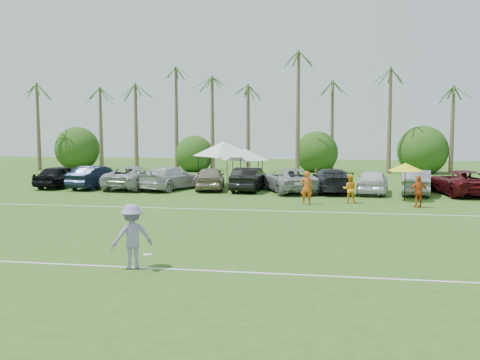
# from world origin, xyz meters

# --- Properties ---
(ground) EXTENTS (120.00, 120.00, 0.00)m
(ground) POSITION_xyz_m (0.00, 0.00, 0.00)
(ground) COLOR #325A1B
(ground) RESTS_ON ground
(field_lines) EXTENTS (80.00, 12.10, 0.01)m
(field_lines) POSITION_xyz_m (0.00, 8.00, 0.01)
(field_lines) COLOR white
(field_lines) RESTS_ON ground
(palm_tree_0) EXTENTS (2.40, 2.40, 8.90)m
(palm_tree_0) POSITION_xyz_m (-22.00, 38.00, 7.48)
(palm_tree_0) COLOR brown
(palm_tree_0) RESTS_ON ground
(palm_tree_1) EXTENTS (2.40, 2.40, 9.90)m
(palm_tree_1) POSITION_xyz_m (-17.00, 38.00, 8.35)
(palm_tree_1) COLOR brown
(palm_tree_1) RESTS_ON ground
(palm_tree_2) EXTENTS (2.40, 2.40, 10.90)m
(palm_tree_2) POSITION_xyz_m (-12.00, 38.00, 9.21)
(palm_tree_2) COLOR brown
(palm_tree_2) RESTS_ON ground
(palm_tree_3) EXTENTS (2.40, 2.40, 11.90)m
(palm_tree_3) POSITION_xyz_m (-8.00, 38.00, 10.06)
(palm_tree_3) COLOR brown
(palm_tree_3) RESTS_ON ground
(palm_tree_4) EXTENTS (2.40, 2.40, 8.90)m
(palm_tree_4) POSITION_xyz_m (-4.00, 38.00, 7.48)
(palm_tree_4) COLOR brown
(palm_tree_4) RESTS_ON ground
(palm_tree_5) EXTENTS (2.40, 2.40, 9.90)m
(palm_tree_5) POSITION_xyz_m (0.00, 38.00, 8.35)
(palm_tree_5) COLOR brown
(palm_tree_5) RESTS_ON ground
(palm_tree_6) EXTENTS (2.40, 2.40, 10.90)m
(palm_tree_6) POSITION_xyz_m (4.00, 38.00, 9.21)
(palm_tree_6) COLOR brown
(palm_tree_6) RESTS_ON ground
(palm_tree_7) EXTENTS (2.40, 2.40, 11.90)m
(palm_tree_7) POSITION_xyz_m (8.00, 38.00, 10.06)
(palm_tree_7) COLOR brown
(palm_tree_7) RESTS_ON ground
(palm_tree_8) EXTENTS (2.40, 2.40, 8.90)m
(palm_tree_8) POSITION_xyz_m (13.00, 38.00, 7.48)
(palm_tree_8) COLOR brown
(palm_tree_8) RESTS_ON ground
(palm_tree_9) EXTENTS (2.40, 2.40, 9.90)m
(palm_tree_9) POSITION_xyz_m (18.00, 38.00, 8.35)
(palm_tree_9) COLOR brown
(palm_tree_9) RESTS_ON ground
(bush_tree_0) EXTENTS (4.00, 4.00, 4.00)m
(bush_tree_0) POSITION_xyz_m (-19.00, 39.00, 1.80)
(bush_tree_0) COLOR brown
(bush_tree_0) RESTS_ON ground
(bush_tree_1) EXTENTS (4.00, 4.00, 4.00)m
(bush_tree_1) POSITION_xyz_m (-6.00, 39.00, 1.80)
(bush_tree_1) COLOR brown
(bush_tree_1) RESTS_ON ground
(bush_tree_2) EXTENTS (4.00, 4.00, 4.00)m
(bush_tree_2) POSITION_xyz_m (6.00, 39.00, 1.80)
(bush_tree_2) COLOR brown
(bush_tree_2) RESTS_ON ground
(bush_tree_3) EXTENTS (4.00, 4.00, 4.00)m
(bush_tree_3) POSITION_xyz_m (16.00, 39.00, 1.80)
(bush_tree_3) COLOR brown
(bush_tree_3) RESTS_ON ground
(sideline_player_a) EXTENTS (0.76, 0.57, 1.90)m
(sideline_player_a) POSITION_xyz_m (5.98, 16.74, 0.95)
(sideline_player_a) COLOR #DA5B18
(sideline_player_a) RESTS_ON ground
(sideline_player_b) EXTENTS (0.84, 0.69, 1.63)m
(sideline_player_b) POSITION_xyz_m (8.42, 17.64, 0.82)
(sideline_player_b) COLOR orange
(sideline_player_b) RESTS_ON ground
(sideline_player_c) EXTENTS (1.09, 0.65, 1.74)m
(sideline_player_c) POSITION_xyz_m (12.05, 16.44, 0.87)
(sideline_player_c) COLOR #CD4B16
(sideline_player_c) RESTS_ON ground
(canopy_tent_left) EXTENTS (4.78, 4.78, 3.87)m
(canopy_tent_left) POSITION_xyz_m (-0.59, 25.71, 3.31)
(canopy_tent_left) COLOR black
(canopy_tent_left) RESTS_ON ground
(canopy_tent_right) EXTENTS (3.82, 3.82, 3.10)m
(canopy_tent_right) POSITION_xyz_m (0.64, 28.27, 2.65)
(canopy_tent_right) COLOR black
(canopy_tent_right) RESTS_ON ground
(market_umbrella) EXTENTS (2.03, 2.03, 2.26)m
(market_umbrella) POSITION_xyz_m (11.67, 19.07, 2.03)
(market_umbrella) COLOR black
(market_umbrella) RESTS_ON ground
(frisbee_player) EXTENTS (1.49, 1.35, 2.00)m
(frisbee_player) POSITION_xyz_m (1.25, 1.95, 1.00)
(frisbee_player) COLOR #8E82B8
(frisbee_player) RESTS_ON ground
(parked_car_0) EXTENTS (2.39, 4.93, 1.62)m
(parked_car_0) POSITION_xyz_m (-12.01, 22.46, 0.81)
(parked_car_0) COLOR black
(parked_car_0) RESTS_ON ground
(parked_car_1) EXTENTS (2.65, 5.16, 1.62)m
(parked_car_1) POSITION_xyz_m (-9.25, 22.39, 0.81)
(parked_car_1) COLOR black
(parked_car_1) RESTS_ON ground
(parked_car_2) EXTENTS (3.14, 6.03, 1.62)m
(parked_car_2) POSITION_xyz_m (-6.48, 22.61, 0.81)
(parked_car_2) COLOR #A6A6A6
(parked_car_2) RESTS_ON ground
(parked_car_3) EXTENTS (4.03, 6.03, 1.62)m
(parked_car_3) POSITION_xyz_m (-3.72, 22.52, 0.81)
(parked_car_3) COLOR #BEBEBE
(parked_car_3) RESTS_ON ground
(parked_car_4) EXTENTS (2.64, 5.00, 1.62)m
(parked_car_4) POSITION_xyz_m (-0.96, 22.82, 0.81)
(parked_car_4) COLOR gray
(parked_car_4) RESTS_ON ground
(parked_car_5) EXTENTS (2.03, 5.02, 1.62)m
(parked_car_5) POSITION_xyz_m (1.80, 22.69, 0.81)
(parked_car_5) COLOR black
(parked_car_5) RESTS_ON ground
(parked_car_6) EXTENTS (4.55, 6.41, 1.62)m
(parked_car_6) POSITION_xyz_m (4.56, 22.45, 0.81)
(parked_car_6) COLOR #9B9DA5
(parked_car_6) RESTS_ON ground
(parked_car_7) EXTENTS (3.18, 5.89, 1.62)m
(parked_car_7) POSITION_xyz_m (7.32, 22.71, 0.81)
(parked_car_7) COLOR black
(parked_car_7) RESTS_ON ground
(parked_car_8) EXTENTS (2.50, 4.96, 1.62)m
(parked_car_8) POSITION_xyz_m (10.08, 22.40, 0.81)
(parked_car_8) COLOR silver
(parked_car_8) RESTS_ON ground
(parked_car_9) EXTENTS (2.49, 5.13, 1.62)m
(parked_car_9) POSITION_xyz_m (12.85, 22.38, 0.81)
(parked_car_9) COLOR gray
(parked_car_9) RESTS_ON ground
(parked_car_10) EXTENTS (3.55, 6.18, 1.62)m
(parked_car_10) POSITION_xyz_m (15.61, 22.68, 0.81)
(parked_car_10) COLOR #4C0C10
(parked_car_10) RESTS_ON ground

